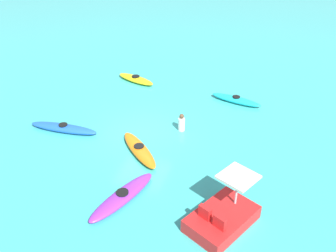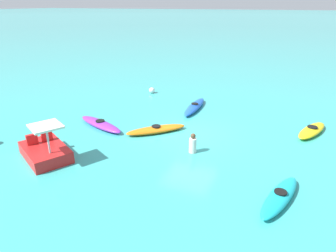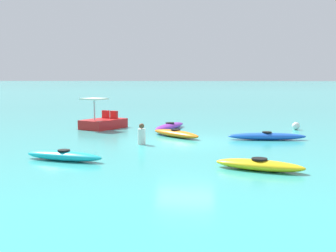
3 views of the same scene
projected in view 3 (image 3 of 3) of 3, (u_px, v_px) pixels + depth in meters
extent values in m
plane|color=#38ADA8|center=(186.00, 142.00, 18.57)|extent=(600.00, 600.00, 0.00)
ellipsoid|color=orange|center=(176.00, 134.00, 20.20)|extent=(2.64, 2.63, 0.32)
cylinder|color=black|center=(176.00, 130.00, 20.18)|extent=(0.62, 0.62, 0.05)
ellipsoid|color=yellow|center=(259.00, 165.00, 12.96)|extent=(1.64, 2.79, 0.32)
cylinder|color=black|center=(259.00, 159.00, 12.94)|extent=(0.61, 0.61, 0.05)
ellipsoid|color=purple|center=(170.00, 126.00, 23.17)|extent=(3.30, 1.74, 0.32)
cylinder|color=black|center=(170.00, 123.00, 23.15)|extent=(0.58, 0.58, 0.05)
ellipsoid|color=#19B7C6|center=(64.00, 156.00, 14.47)|extent=(1.32, 2.91, 0.32)
cylinder|color=black|center=(64.00, 150.00, 14.45)|extent=(0.49, 0.49, 0.05)
ellipsoid|color=blue|center=(267.00, 136.00, 19.27)|extent=(0.78, 3.48, 0.32)
cylinder|color=black|center=(267.00, 132.00, 19.25)|extent=(0.43, 0.43, 0.05)
cube|color=red|center=(103.00, 124.00, 23.59)|extent=(2.82, 2.44, 0.50)
cube|color=red|center=(114.00, 115.00, 23.83)|extent=(0.34, 0.46, 0.44)
cube|color=red|center=(106.00, 114.00, 24.15)|extent=(0.34, 0.46, 0.44)
cylinder|color=#B2B2B7|center=(94.00, 110.00, 22.91)|extent=(0.08, 0.08, 1.10)
cube|color=silver|center=(94.00, 99.00, 22.84)|extent=(1.48, 1.48, 0.08)
sphere|color=green|center=(114.00, 118.00, 26.80)|extent=(0.48, 0.48, 0.48)
sphere|color=white|center=(296.00, 126.00, 22.97)|extent=(0.40, 0.40, 0.40)
cylinder|color=silver|center=(142.00, 137.00, 17.96)|extent=(0.43, 0.43, 0.65)
sphere|color=brown|center=(142.00, 126.00, 17.91)|extent=(0.22, 0.22, 0.22)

